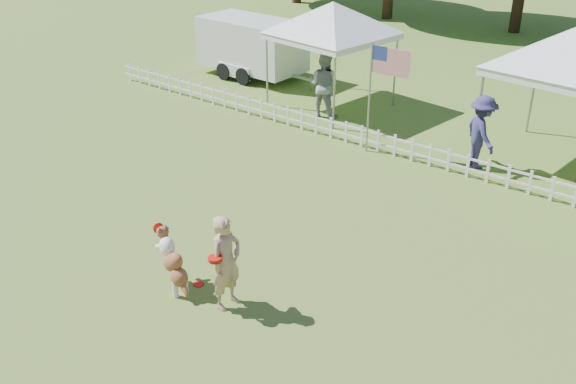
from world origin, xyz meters
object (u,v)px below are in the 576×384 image
object	(u,v)px
handler	(226,263)
dog	(174,263)
cargo_trailer	(252,48)
flag_pole	(369,99)
spectator_a	(324,85)
canopy_tent_right	(569,99)
frisbee_on_turf	(199,284)
canopy_tent_left	(331,57)
spectator_b	(481,132)

from	to	relation	value
handler	dog	distance (m)	1.12
handler	cargo_trailer	xyz separation A→B (m)	(-8.48, 10.34, 0.17)
dog	flag_pole	bearing A→B (deg)	114.65
dog	flag_pole	xyz separation A→B (m)	(-0.64, 7.35, 0.89)
cargo_trailer	spectator_a	bearing A→B (deg)	-20.44
canopy_tent_right	spectator_a	distance (m)	6.73
frisbee_on_turf	dog	bearing A→B (deg)	-125.00
cargo_trailer	canopy_tent_left	bearing A→B (deg)	-10.94
spectator_a	flag_pole	bearing A→B (deg)	141.14
cargo_trailer	frisbee_on_turf	bearing A→B (deg)	-51.71
dog	spectator_a	size ratio (longest dim) A/B	0.56
canopy_tent_left	spectator_a	xyz separation A→B (m)	(0.36, -0.87, -0.59)
dog	spectator_a	bearing A→B (deg)	128.95
dog	spectator_b	world-z (taller)	spectator_b
cargo_trailer	spectator_b	bearing A→B (deg)	-12.50
canopy_tent_right	cargo_trailer	distance (m)	11.04
frisbee_on_turf	canopy_tent_left	xyz separation A→B (m)	(-3.68, 9.37, 1.55)
flag_pole	spectator_a	distance (m)	2.90
handler	cargo_trailer	world-z (taller)	cargo_trailer
handler	cargo_trailer	size ratio (longest dim) A/B	0.37
frisbee_on_turf	cargo_trailer	xyz separation A→B (m)	(-7.67, 10.24, 1.01)
spectator_b	dog	bearing A→B (deg)	118.30
flag_pole	spectator_b	bearing A→B (deg)	14.85
canopy_tent_right	flag_pole	bearing A→B (deg)	-145.57
dog	canopy_tent_right	size ratio (longest dim) A/B	0.32
spectator_b	flag_pole	bearing A→B (deg)	60.19
handler	canopy_tent_right	world-z (taller)	canopy_tent_right
canopy_tent_right	flag_pole	xyz separation A→B (m)	(-4.19, -2.30, -0.27)
flag_pole	spectator_b	xyz separation A→B (m)	(2.68, 0.87, -0.52)
dog	canopy_tent_left	distance (m)	10.34
canopy_tent_right	cargo_trailer	bearing A→B (deg)	-179.22
dog	spectator_b	bearing A→B (deg)	95.69
flag_pole	spectator_b	world-z (taller)	flag_pole
cargo_trailer	spectator_b	xyz separation A→B (m)	(9.47, -2.36, -0.11)
frisbee_on_turf	flag_pole	size ratio (longest dim) A/B	0.07
frisbee_on_turf	cargo_trailer	size ratio (longest dim) A/B	0.04
handler	flag_pole	bearing A→B (deg)	13.37
frisbee_on_turf	canopy_tent_right	distance (m)	10.04
handler	canopy_tent_right	size ratio (longest dim) A/B	0.50
canopy_tent_left	canopy_tent_right	size ratio (longest dim) A/B	0.91
dog	flag_pole	world-z (taller)	flag_pole
frisbee_on_turf	spectator_a	distance (m)	9.17
flag_pole	spectator_b	size ratio (longest dim) A/B	1.57
canopy_tent_left	spectator_a	bearing A→B (deg)	-60.18
frisbee_on_turf	flag_pole	bearing A→B (deg)	97.11
cargo_trailer	spectator_b	world-z (taller)	cargo_trailer
dog	flag_pole	distance (m)	7.43
spectator_b	handler	bearing A→B (deg)	125.15
handler	spectator_b	size ratio (longest dim) A/B	0.93
spectator_a	handler	bearing A→B (deg)	108.04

